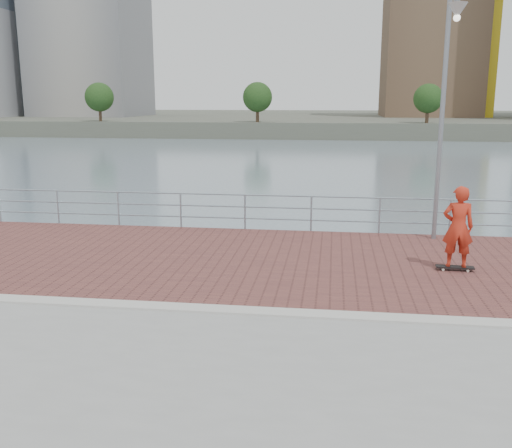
# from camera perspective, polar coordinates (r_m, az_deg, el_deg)

# --- Properties ---
(water) EXTENTS (400.00, 400.00, 0.00)m
(water) POSITION_cam_1_polar(r_m,az_deg,el_deg) (11.93, -1.36, -17.81)
(water) COLOR slate
(water) RESTS_ON ground
(brick_lane) EXTENTS (40.00, 6.80, 0.02)m
(brick_lane) POSITION_cam_1_polar(r_m,az_deg,el_deg) (14.44, 0.86, -3.65)
(brick_lane) COLOR brown
(brick_lane) RESTS_ON seawall
(curb) EXTENTS (40.00, 0.40, 0.06)m
(curb) POSITION_cam_1_polar(r_m,az_deg,el_deg) (11.05, -1.42, -8.68)
(curb) COLOR #B7B5AD
(curb) RESTS_ON seawall
(far_shore) EXTENTS (320.00, 95.00, 2.50)m
(far_shore) POSITION_cam_1_polar(r_m,az_deg,el_deg) (132.77, 7.15, 10.29)
(far_shore) COLOR #4C5142
(far_shore) RESTS_ON ground
(guardrail) EXTENTS (39.06, 0.06, 1.13)m
(guardrail) POSITION_cam_1_polar(r_m,az_deg,el_deg) (17.57, 2.20, 1.54)
(guardrail) COLOR #8C9EA8
(guardrail) RESTS_ON brick_lane
(street_lamp) EXTENTS (0.49, 1.42, 6.69)m
(street_lamp) POSITION_cam_1_polar(r_m,az_deg,el_deg) (16.47, 18.70, 14.39)
(street_lamp) COLOR gray
(street_lamp) RESTS_ON brick_lane
(skateboard) EXTENTS (0.88, 0.26, 0.10)m
(skateboard) POSITION_cam_1_polar(r_m,az_deg,el_deg) (14.35, 19.27, -4.10)
(skateboard) COLOR black
(skateboard) RESTS_ON brick_lane
(skateboarder) EXTENTS (0.73, 0.49, 1.94)m
(skateboarder) POSITION_cam_1_polar(r_m,az_deg,el_deg) (14.11, 19.55, -0.29)
(skateboarder) COLOR red
(skateboarder) RESTS_ON skateboard
(shoreline_trees) EXTENTS (109.35, 4.48, 5.97)m
(shoreline_trees) POSITION_cam_1_polar(r_m,az_deg,el_deg) (87.72, 1.40, 12.52)
(shoreline_trees) COLOR #473323
(shoreline_trees) RESTS_ON far_shore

